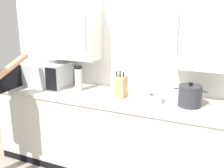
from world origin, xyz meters
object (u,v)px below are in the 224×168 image
object	(u,v)px
stock_pot	(190,96)
microwave_oven	(45,74)
knife_block	(121,86)
fruit_bowl	(151,98)
thermos_flask	(79,78)

from	to	relation	value
stock_pot	microwave_oven	bearing A→B (deg)	179.15
microwave_oven	knife_block	world-z (taller)	knife_block
fruit_bowl	thermos_flask	xyz separation A→B (m)	(-0.89, 0.04, 0.11)
knife_block	microwave_oven	bearing A→B (deg)	178.47
fruit_bowl	stock_pot	distance (m)	0.39
fruit_bowl	thermos_flask	world-z (taller)	thermos_flask
microwave_oven	knife_block	size ratio (longest dim) A/B	2.49
knife_block	stock_pot	bearing A→B (deg)	0.11
stock_pot	knife_block	bearing A→B (deg)	-179.89
stock_pot	thermos_flask	world-z (taller)	thermos_flask
stock_pot	thermos_flask	bearing A→B (deg)	179.29
knife_block	fruit_bowl	bearing A→B (deg)	-3.37
microwave_oven	thermos_flask	xyz separation A→B (m)	(0.50, -0.01, 0.00)
microwave_oven	stock_pot	bearing A→B (deg)	-0.85
knife_block	thermos_flask	xyz separation A→B (m)	(-0.54, 0.02, 0.03)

